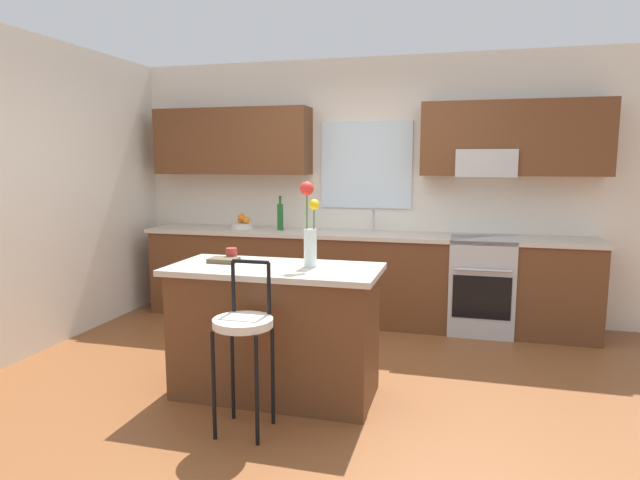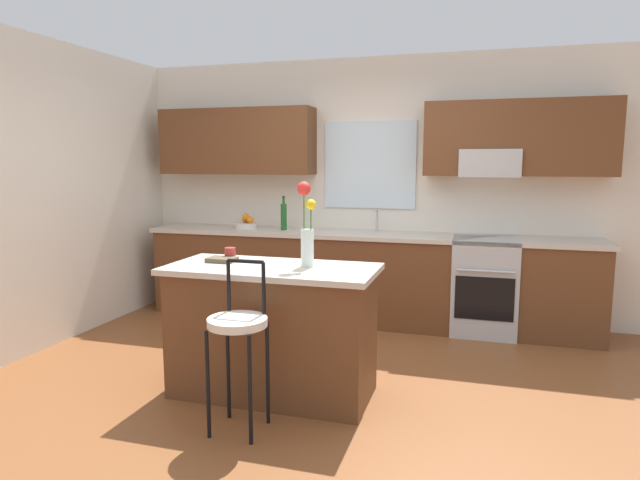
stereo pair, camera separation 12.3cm
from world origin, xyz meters
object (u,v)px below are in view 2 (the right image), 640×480
at_px(oven_range, 484,285).
at_px(bar_stool_near, 238,330).
at_px(mug_ceramic, 230,254).
at_px(cookbook, 222,260).
at_px(kitchen_island, 272,330).
at_px(bottle_olive_oil, 284,216).
at_px(flower_vase, 307,228).
at_px(fruit_bowl_oranges, 246,224).

height_order(oven_range, bar_stool_near, bar_stool_near).
bearing_deg(mug_ceramic, cookbook, -101.89).
height_order(kitchen_island, bottle_olive_oil, bottle_olive_oil).
relative_size(kitchen_island, bottle_olive_oil, 4.07).
bearing_deg(bar_stool_near, cookbook, 123.45).
distance_m(bar_stool_near, flower_vase, 0.86).
xyz_separation_m(oven_range, bar_stool_near, (-1.43, -2.46, 0.18)).
distance_m(flower_vase, mug_ceramic, 0.67).
height_order(bar_stool_near, bottle_olive_oil, bottle_olive_oil).
bearing_deg(fruit_bowl_oranges, cookbook, -70.84).
relative_size(cookbook, fruit_bowl_oranges, 0.83).
xyz_separation_m(flower_vase, bottle_olive_oil, (-0.86, 1.88, -0.12)).
height_order(flower_vase, fruit_bowl_oranges, flower_vase).
bearing_deg(bar_stool_near, fruit_bowl_oranges, 113.00).
distance_m(oven_range, bar_stool_near, 2.85).
bearing_deg(cookbook, bottle_olive_oil, 96.64).
xyz_separation_m(flower_vase, cookbook, (-0.64, 0.00, -0.25)).
height_order(oven_range, flower_vase, flower_vase).
relative_size(oven_range, mug_ceramic, 10.22).
relative_size(oven_range, flower_vase, 1.58).
relative_size(mug_ceramic, bottle_olive_oil, 0.25).
xyz_separation_m(bar_stool_near, fruit_bowl_oranges, (-1.06, 2.49, 0.34)).
distance_m(cookbook, bottle_olive_oil, 1.89).
bearing_deg(flower_vase, mug_ceramic, 171.36).
xyz_separation_m(flower_vase, fruit_bowl_oranges, (-1.30, 1.88, -0.22)).
distance_m(mug_ceramic, bottle_olive_oil, 1.80).
xyz_separation_m(oven_range, flower_vase, (-1.19, -1.85, 0.73)).
distance_m(oven_range, flower_vase, 2.32).
distance_m(kitchen_island, bar_stool_near, 0.58).
relative_size(flower_vase, cookbook, 2.91).
bearing_deg(kitchen_island, flower_vase, 12.85).
distance_m(oven_range, kitchen_island, 2.38).
bearing_deg(flower_vase, bottle_olive_oil, 114.65).
bearing_deg(fruit_bowl_oranges, mug_ceramic, -69.35).
bearing_deg(bottle_olive_oil, fruit_bowl_oranges, 179.51).
relative_size(oven_range, bottle_olive_oil, 2.57).
distance_m(kitchen_island, mug_ceramic, 0.65).
xyz_separation_m(oven_range, fruit_bowl_oranges, (-2.49, 0.03, 0.51)).
height_order(flower_vase, cookbook, flower_vase).
bearing_deg(mug_ceramic, bar_stool_near, -61.42).
bearing_deg(oven_range, mug_ceramic, -135.90).
distance_m(flower_vase, bottle_olive_oil, 2.07).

